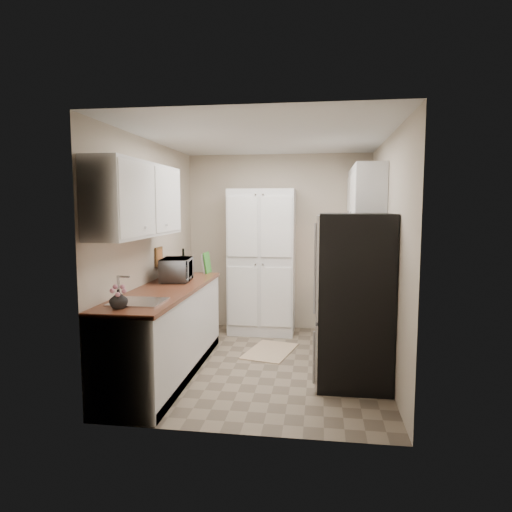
{
  "coord_description": "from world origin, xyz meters",
  "views": [
    {
      "loc": [
        0.6,
        -4.92,
        1.77
      ],
      "look_at": [
        -0.12,
        0.15,
        1.21
      ],
      "focal_mm": 32.0,
      "sensor_mm": 36.0,
      "label": 1
    }
  ],
  "objects_px": {
    "pantry_cabinet": "(262,262)",
    "wine_bottle": "(183,263)",
    "toaster_oven": "(357,262)",
    "refrigerator": "(354,300)",
    "electric_range": "(352,317)",
    "microwave": "(177,270)"
  },
  "relations": [
    {
      "from": "pantry_cabinet",
      "to": "wine_bottle",
      "type": "distance_m",
      "value": 1.22
    },
    {
      "from": "refrigerator",
      "to": "pantry_cabinet",
      "type": "bearing_deg",
      "value": 123.46
    },
    {
      "from": "electric_range",
      "to": "refrigerator",
      "type": "xyz_separation_m",
      "value": [
        -0.03,
        -0.8,
        0.37
      ]
    },
    {
      "from": "wine_bottle",
      "to": "toaster_oven",
      "type": "bearing_deg",
      "value": 19.21
    },
    {
      "from": "electric_range",
      "to": "refrigerator",
      "type": "bearing_deg",
      "value": -92.48
    },
    {
      "from": "pantry_cabinet",
      "to": "toaster_oven",
      "type": "distance_m",
      "value": 1.29
    },
    {
      "from": "wine_bottle",
      "to": "refrigerator",
      "type": "bearing_deg",
      "value": -23.6
    },
    {
      "from": "electric_range",
      "to": "refrigerator",
      "type": "relative_size",
      "value": 0.66
    },
    {
      "from": "refrigerator",
      "to": "microwave",
      "type": "bearing_deg",
      "value": 166.95
    },
    {
      "from": "microwave",
      "to": "toaster_oven",
      "type": "relative_size",
      "value": 1.22
    },
    {
      "from": "pantry_cabinet",
      "to": "wine_bottle",
      "type": "relative_size",
      "value": 6.61
    },
    {
      "from": "refrigerator",
      "to": "wine_bottle",
      "type": "relative_size",
      "value": 5.62
    },
    {
      "from": "wine_bottle",
      "to": "toaster_oven",
      "type": "xyz_separation_m",
      "value": [
        2.16,
        0.75,
        -0.04
      ]
    },
    {
      "from": "refrigerator",
      "to": "wine_bottle",
      "type": "distance_m",
      "value": 2.2
    },
    {
      "from": "wine_bottle",
      "to": "electric_range",
      "type": "bearing_deg",
      "value": -2.17
    },
    {
      "from": "pantry_cabinet",
      "to": "wine_bottle",
      "type": "bearing_deg",
      "value": -135.7
    },
    {
      "from": "electric_range",
      "to": "microwave",
      "type": "bearing_deg",
      "value": -170.17
    },
    {
      "from": "pantry_cabinet",
      "to": "wine_bottle",
      "type": "xyz_separation_m",
      "value": [
        -0.87,
        -0.85,
        0.07
      ]
    },
    {
      "from": "microwave",
      "to": "toaster_oven",
      "type": "height_order",
      "value": "microwave"
    },
    {
      "from": "refrigerator",
      "to": "electric_range",
      "type": "bearing_deg",
      "value": 87.52
    },
    {
      "from": "pantry_cabinet",
      "to": "microwave",
      "type": "distance_m",
      "value": 1.51
    },
    {
      "from": "electric_range",
      "to": "microwave",
      "type": "height_order",
      "value": "microwave"
    }
  ]
}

